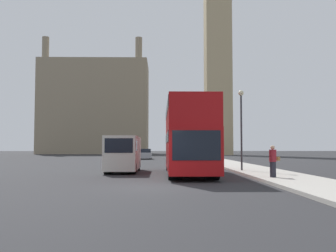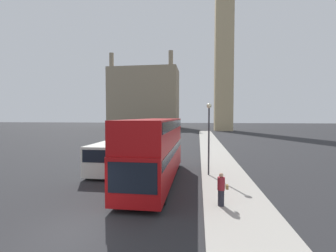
{
  "view_description": "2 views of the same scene",
  "coord_description": "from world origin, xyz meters",
  "px_view_note": "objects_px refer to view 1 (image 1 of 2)",
  "views": [
    {
      "loc": [
        0.2,
        -15.65,
        1.66
      ],
      "look_at": [
        0.57,
        5.46,
        2.86
      ],
      "focal_mm": 40.0,
      "sensor_mm": 36.0,
      "label": 1
    },
    {
      "loc": [
        4.73,
        -7.74,
        4.49
      ],
      "look_at": [
        1.84,
        13.59,
        3.57
      ],
      "focal_mm": 24.0,
      "sensor_mm": 36.0,
      "label": 2
    }
  ],
  "objects_px": {
    "white_van": "(123,153)",
    "pedestrian": "(273,161)",
    "street_lamp": "(241,117)",
    "parked_sedan": "(145,154)",
    "red_double_decker_bus": "(188,135)"
  },
  "relations": [
    {
      "from": "pedestrian",
      "to": "parked_sedan",
      "type": "height_order",
      "value": "pedestrian"
    },
    {
      "from": "pedestrian",
      "to": "white_van",
      "type": "bearing_deg",
      "value": 142.83
    },
    {
      "from": "white_van",
      "to": "pedestrian",
      "type": "height_order",
      "value": "white_van"
    },
    {
      "from": "red_double_decker_bus",
      "to": "street_lamp",
      "type": "bearing_deg",
      "value": 25.29
    },
    {
      "from": "white_van",
      "to": "parked_sedan",
      "type": "distance_m",
      "value": 27.43
    },
    {
      "from": "pedestrian",
      "to": "parked_sedan",
      "type": "relative_size",
      "value": 0.35
    },
    {
      "from": "street_lamp",
      "to": "parked_sedan",
      "type": "height_order",
      "value": "street_lamp"
    },
    {
      "from": "pedestrian",
      "to": "parked_sedan",
      "type": "bearing_deg",
      "value": 103.29
    },
    {
      "from": "white_van",
      "to": "pedestrian",
      "type": "relative_size",
      "value": 3.6
    },
    {
      "from": "red_double_decker_bus",
      "to": "parked_sedan",
      "type": "xyz_separation_m",
      "value": [
        -3.93,
        29.59,
        -1.76
      ]
    },
    {
      "from": "street_lamp",
      "to": "parked_sedan",
      "type": "relative_size",
      "value": 1.17
    },
    {
      "from": "red_double_decker_bus",
      "to": "street_lamp",
      "type": "distance_m",
      "value": 4.25
    },
    {
      "from": "red_double_decker_bus",
      "to": "street_lamp",
      "type": "relative_size",
      "value": 2.07
    },
    {
      "from": "street_lamp",
      "to": "parked_sedan",
      "type": "xyz_separation_m",
      "value": [
        -7.6,
        27.85,
        -3.02
      ]
    },
    {
      "from": "red_double_decker_bus",
      "to": "street_lamp",
      "type": "height_order",
      "value": "street_lamp"
    }
  ]
}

